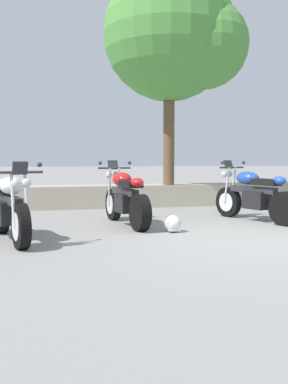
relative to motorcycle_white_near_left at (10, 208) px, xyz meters
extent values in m
plane|color=gray|center=(3.54, -0.73, -0.49)|extent=(120.00, 120.00, 0.00)
cube|color=#A89E89|center=(3.54, 4.07, -0.21)|extent=(36.00, 0.80, 0.55)
cylinder|color=black|center=(0.19, -0.67, -0.18)|extent=(0.30, 0.63, 0.62)
cylinder|color=black|center=(-0.20, 0.72, -0.18)|extent=(0.34, 0.65, 0.62)
cylinder|color=silver|center=(0.19, -0.67, -0.18)|extent=(0.26, 0.41, 0.38)
cube|color=black|center=(-0.02, 0.07, -0.08)|extent=(0.44, 0.55, 0.34)
cube|color=#2D2D30|center=(0.01, -0.02, 0.12)|extent=(0.43, 1.10, 0.12)
ellipsoid|color=white|center=(0.05, -0.17, 0.34)|extent=(0.47, 0.59, 0.26)
cube|color=black|center=(-0.08, 0.29, 0.28)|extent=(0.40, 0.61, 0.12)
ellipsoid|color=white|center=(-0.16, 0.58, 0.32)|extent=(0.29, 0.33, 0.16)
cylinder|color=#2D2D30|center=(0.17, -0.59, 0.54)|extent=(0.65, 0.21, 0.04)
sphere|color=silver|center=(0.27, -0.71, 0.40)|extent=(0.13, 0.13, 0.13)
sphere|color=silver|center=(0.14, -0.74, 0.40)|extent=(0.13, 0.13, 0.13)
cube|color=#26282D|center=(0.20, -0.69, 0.60)|extent=(0.22, 0.15, 0.18)
cylinder|color=silver|center=(0.27, -0.61, 0.18)|extent=(0.09, 0.17, 0.73)
cylinder|color=silver|center=(0.09, -0.65, 0.18)|extent=(0.09, 0.17, 0.73)
sphere|color=#2D2D30|center=(0.45, -0.47, 0.64)|extent=(0.07, 0.07, 0.07)
cylinder|color=black|center=(1.83, 1.81, -0.18)|extent=(0.24, 0.63, 0.62)
cylinder|color=black|center=(2.06, 0.39, -0.18)|extent=(0.27, 0.64, 0.62)
cylinder|color=silver|center=(1.83, 1.81, -0.18)|extent=(0.22, 0.40, 0.38)
cube|color=black|center=(1.95, 1.05, -0.08)|extent=(0.39, 0.52, 0.34)
cube|color=#2D2D30|center=(1.94, 1.15, 0.12)|extent=(0.31, 1.11, 0.12)
ellipsoid|color=red|center=(1.92, 1.30, 0.34)|extent=(0.42, 0.57, 0.26)
cube|color=black|center=(1.99, 0.82, 0.28)|extent=(0.34, 0.59, 0.12)
ellipsoid|color=red|center=(2.04, 0.53, 0.32)|extent=(0.26, 0.31, 0.16)
cylinder|color=#2D2D30|center=(1.85, 1.73, 0.54)|extent=(0.66, 0.14, 0.04)
sphere|color=silver|center=(1.76, 1.86, 0.40)|extent=(0.13, 0.13, 0.13)
sphere|color=silver|center=(1.89, 1.88, 0.40)|extent=(0.13, 0.13, 0.13)
cube|color=#26282D|center=(1.83, 1.83, 0.60)|extent=(0.21, 0.13, 0.18)
cylinder|color=silver|center=(2.18, 0.65, -0.13)|extent=(0.17, 0.39, 0.11)
cylinder|color=silver|center=(1.75, 1.76, 0.18)|extent=(0.07, 0.17, 0.73)
cylinder|color=silver|center=(1.93, 1.79, 0.18)|extent=(0.07, 0.17, 0.73)
sphere|color=#2D2D30|center=(1.56, 1.65, 0.64)|extent=(0.07, 0.07, 0.07)
sphere|color=#2D2D30|center=(2.15, 1.74, 0.64)|extent=(0.07, 0.07, 0.07)
cylinder|color=black|center=(4.25, 1.73, -0.18)|extent=(0.34, 0.63, 0.62)
cylinder|color=black|center=(4.74, 0.37, -0.18)|extent=(0.38, 0.64, 0.62)
cylinder|color=silver|center=(4.25, 1.73, -0.18)|extent=(0.28, 0.42, 0.38)
cube|color=black|center=(4.51, 1.00, -0.08)|extent=(0.47, 0.56, 0.34)
cube|color=#2D2D30|center=(4.48, 1.10, 0.12)|extent=(0.51, 1.08, 0.12)
ellipsoid|color=#2347A8|center=(4.43, 1.24, 0.34)|extent=(0.50, 0.61, 0.26)
cube|color=black|center=(4.59, 0.79, 0.28)|extent=(0.44, 0.62, 0.12)
ellipsoid|color=#2347A8|center=(4.69, 0.51, 0.32)|extent=(0.30, 0.34, 0.16)
cylinder|color=#2D2D30|center=(4.28, 1.65, 0.54)|extent=(0.63, 0.26, 0.04)
sphere|color=silver|center=(4.16, 1.76, 0.40)|extent=(0.13, 0.13, 0.13)
sphere|color=silver|center=(4.29, 1.81, 0.40)|extent=(0.13, 0.13, 0.13)
cube|color=#26282D|center=(4.24, 1.75, 0.60)|extent=(0.22, 0.16, 0.18)
cylinder|color=silver|center=(4.81, 0.65, -0.13)|extent=(0.23, 0.39, 0.11)
cylinder|color=silver|center=(4.18, 1.66, 0.18)|extent=(0.10, 0.17, 0.73)
cylinder|color=silver|center=(4.35, 1.72, 0.18)|extent=(0.10, 0.17, 0.73)
sphere|color=#2D2D30|center=(4.01, 1.51, 0.64)|extent=(0.07, 0.07, 0.07)
sphere|color=#2D2D30|center=(4.57, 1.72, 0.64)|extent=(0.07, 0.07, 0.07)
sphere|color=silver|center=(2.57, 0.17, -0.35)|extent=(0.28, 0.28, 0.28)
ellipsoid|color=black|center=(2.57, 0.09, -0.34)|extent=(0.23, 0.06, 0.12)
cube|color=silver|center=(2.57, 0.09, -0.42)|extent=(0.20, 0.08, 0.08)
cylinder|color=brown|center=(3.57, 3.85, 1.31)|extent=(0.28, 0.28, 2.49)
sphere|color=#4C8E3D|center=(3.57, 3.85, 3.77)|extent=(3.25, 3.25, 3.25)
sphere|color=#4C8E3D|center=(4.30, 3.36, 3.45)|extent=(2.11, 2.11, 2.11)
camera|label=1|loc=(0.50, -6.63, 0.73)|focal=40.52mm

